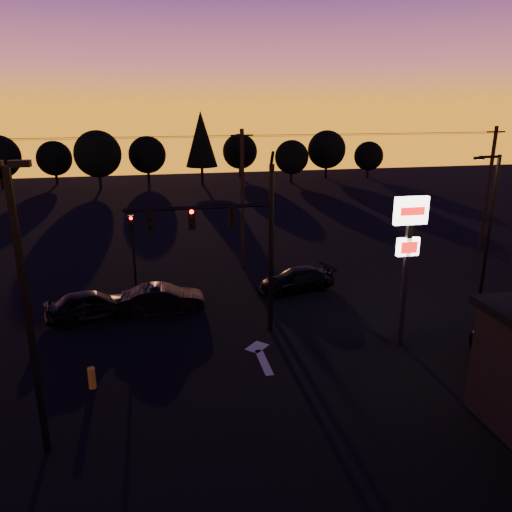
{
  "coord_description": "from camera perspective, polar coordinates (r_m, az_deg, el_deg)",
  "views": [
    {
      "loc": [
        -3.75,
        -17.46,
        10.65
      ],
      "look_at": [
        1.0,
        5.0,
        3.5
      ],
      "focal_mm": 35.0,
      "sensor_mm": 36.0,
      "label": 1
    }
  ],
  "objects": [
    {
      "name": "ground",
      "position": [
        20.79,
        0.16,
        -13.51
      ],
      "size": [
        120.0,
        120.0,
        0.0
      ],
      "primitive_type": "plane",
      "color": "black",
      "rests_on": "ground"
    },
    {
      "name": "parking_lot_light",
      "position": [
        15.87,
        -24.88,
        -4.19
      ],
      "size": [
        1.25,
        0.3,
        9.14
      ],
      "color": "black",
      "rests_on": "ground"
    },
    {
      "name": "secondary_signal",
      "position": [
        30.0,
        -13.92,
        1.73
      ],
      "size": [
        0.3,
        0.31,
        4.35
      ],
      "color": "black",
      "rests_on": "ground"
    },
    {
      "name": "pylon_sign",
      "position": [
        22.53,
        17.03,
        1.78
      ],
      "size": [
        1.5,
        0.28,
        6.8
      ],
      "color": "black",
      "rests_on": "ground"
    },
    {
      "name": "car_left",
      "position": [
        26.74,
        -18.31,
        -5.33
      ],
      "size": [
        4.76,
        2.71,
        1.53
      ],
      "primitive_type": "imported",
      "rotation": [
        0.0,
        0.0,
        1.78
      ],
      "color": "black",
      "rests_on": "ground"
    },
    {
      "name": "tree_1",
      "position": [
        71.88,
        -22.06,
        10.3
      ],
      "size": [
        4.54,
        4.54,
        5.71
      ],
      "color": "black",
      "rests_on": "ground"
    },
    {
      "name": "utility_pole_2",
      "position": [
        39.88,
        25.0,
        6.96
      ],
      "size": [
        1.4,
        0.26,
        9.0
      ],
      "color": "black",
      "rests_on": "ground"
    },
    {
      "name": "car_mid",
      "position": [
        26.77,
        -10.6,
        -4.81
      ],
      "size": [
        4.34,
        1.58,
        1.42
      ],
      "primitive_type": "imported",
      "rotation": [
        0.0,
        0.0,
        1.55
      ],
      "color": "black",
      "rests_on": "ground"
    },
    {
      "name": "streetlight",
      "position": [
        29.62,
        25.07,
        3.52
      ],
      "size": [
        1.55,
        0.35,
        8.0
      ],
      "color": "black",
      "rests_on": "ground"
    },
    {
      "name": "tree_3",
      "position": [
        69.8,
        -12.32,
        11.23
      ],
      "size": [
        4.95,
        4.95,
        6.22
      ],
      "color": "black",
      "rests_on": "ground"
    },
    {
      "name": "tree_5",
      "position": [
        72.91,
        -1.85,
        11.85
      ],
      "size": [
        4.95,
        4.95,
        6.22
      ],
      "color": "black",
      "rests_on": "ground"
    },
    {
      "name": "utility_pole_1",
      "position": [
        32.55,
        -1.57,
        6.57
      ],
      "size": [
        1.4,
        0.26,
        9.0
      ],
      "color": "black",
      "rests_on": "ground"
    },
    {
      "name": "tree_4",
      "position": [
        66.97,
        -6.29,
        13.15
      ],
      "size": [
        4.18,
        4.18,
        9.5
      ],
      "color": "black",
      "rests_on": "ground"
    },
    {
      "name": "lane_arrow",
      "position": [
        22.29,
        0.52,
        -11.22
      ],
      "size": [
        1.2,
        3.1,
        0.01
      ],
      "color": "beige",
      "rests_on": "ground"
    },
    {
      "name": "tree_8",
      "position": [
        74.52,
        12.74,
        11.08
      ],
      "size": [
        4.12,
        4.12,
        5.19
      ],
      "color": "black",
      "rests_on": "ground"
    },
    {
      "name": "bollard",
      "position": [
        20.79,
        -18.24,
        -13.1
      ],
      "size": [
        0.29,
        0.29,
        0.86
      ],
      "primitive_type": "cylinder",
      "color": "#AB801B",
      "rests_on": "ground"
    },
    {
      "name": "power_wires",
      "position": [
        32.05,
        -1.62,
        13.57
      ],
      "size": [
        36.0,
        1.22,
        0.07
      ],
      "color": "black",
      "rests_on": "ground"
    },
    {
      "name": "tree_6",
      "position": [
        68.47,
        4.1,
        11.2
      ],
      "size": [
        4.54,
        4.54,
        5.71
      ],
      "color": "black",
      "rests_on": "ground"
    },
    {
      "name": "car_right",
      "position": [
        29.28,
        4.67,
        -2.72
      ],
      "size": [
        4.79,
        2.7,
        1.31
      ],
      "primitive_type": "imported",
      "rotation": [
        0.0,
        0.0,
        -1.37
      ],
      "color": "black",
      "rests_on": "ground"
    },
    {
      "name": "tree_7",
      "position": [
        73.09,
        8.08,
        11.96
      ],
      "size": [
        5.36,
        5.36,
        6.74
      ],
      "color": "black",
      "rests_on": "ground"
    },
    {
      "name": "tree_2",
      "position": [
        66.05,
        -17.65,
        11.05
      ],
      "size": [
        5.77,
        5.78,
        7.26
      ],
      "color": "black",
      "rests_on": "ground"
    },
    {
      "name": "traffic_signal_mast",
      "position": [
        22.49,
        -2.21,
        2.58
      ],
      "size": [
        6.79,
        0.52,
        8.58
      ],
      "color": "black",
      "rests_on": "ground"
    }
  ]
}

